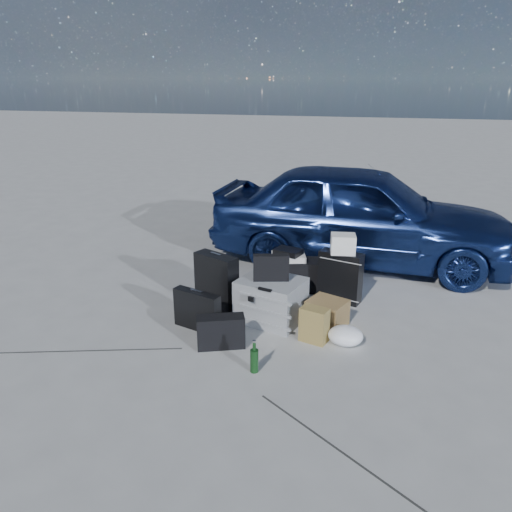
{
  "coord_description": "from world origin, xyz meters",
  "views": [
    {
      "loc": [
        1.07,
        -3.97,
        2.36
      ],
      "look_at": [
        -0.24,
        0.85,
        0.58
      ],
      "focal_mm": 35.0,
      "sensor_mm": 36.0,
      "label": 1
    }
  ],
  "objects_px": {
    "car": "(360,214)",
    "green_bottle": "(254,357)",
    "pelican_case": "(271,300)",
    "briefcase": "(197,310)",
    "suitcase_left": "(217,283)",
    "cardboard_box": "(327,313)",
    "duffel_bag": "(288,274)",
    "suitcase_right": "(340,277)"
  },
  "relations": [
    {
      "from": "suitcase_left",
      "to": "suitcase_right",
      "type": "xyz_separation_m",
      "value": [
        1.24,
        0.61,
        -0.03
      ]
    },
    {
      "from": "suitcase_left",
      "to": "suitcase_right",
      "type": "height_order",
      "value": "suitcase_left"
    },
    {
      "from": "briefcase",
      "to": "suitcase_left",
      "type": "height_order",
      "value": "suitcase_left"
    },
    {
      "from": "car",
      "to": "green_bottle",
      "type": "relative_size",
      "value": 13.75
    },
    {
      "from": "suitcase_right",
      "to": "cardboard_box",
      "type": "xyz_separation_m",
      "value": [
        -0.05,
        -0.63,
        -0.15
      ]
    },
    {
      "from": "suitcase_left",
      "to": "green_bottle",
      "type": "xyz_separation_m",
      "value": [
        0.7,
        -1.04,
        -0.18
      ]
    },
    {
      "from": "car",
      "to": "suitcase_left",
      "type": "height_order",
      "value": "car"
    },
    {
      "from": "briefcase",
      "to": "suitcase_right",
      "type": "relative_size",
      "value": 0.89
    },
    {
      "from": "suitcase_left",
      "to": "briefcase",
      "type": "bearing_deg",
      "value": -72.38
    },
    {
      "from": "pelican_case",
      "to": "cardboard_box",
      "type": "distance_m",
      "value": 0.58
    },
    {
      "from": "green_bottle",
      "to": "car",
      "type": "bearing_deg",
      "value": 78.11
    },
    {
      "from": "car",
      "to": "pelican_case",
      "type": "height_order",
      "value": "car"
    },
    {
      "from": "pelican_case",
      "to": "briefcase",
      "type": "bearing_deg",
      "value": -136.19
    },
    {
      "from": "car",
      "to": "cardboard_box",
      "type": "xyz_separation_m",
      "value": [
        -0.16,
        -1.99,
        -0.53
      ]
    },
    {
      "from": "briefcase",
      "to": "duffel_bag",
      "type": "bearing_deg",
      "value": 78.56
    },
    {
      "from": "pelican_case",
      "to": "suitcase_left",
      "type": "height_order",
      "value": "suitcase_left"
    },
    {
      "from": "pelican_case",
      "to": "suitcase_right",
      "type": "height_order",
      "value": "suitcase_right"
    },
    {
      "from": "duffel_bag",
      "to": "cardboard_box",
      "type": "height_order",
      "value": "duffel_bag"
    },
    {
      "from": "car",
      "to": "briefcase",
      "type": "xyz_separation_m",
      "value": [
        -1.39,
        -2.41,
        -0.47
      ]
    },
    {
      "from": "pelican_case",
      "to": "cardboard_box",
      "type": "height_order",
      "value": "pelican_case"
    },
    {
      "from": "duffel_bag",
      "to": "green_bottle",
      "type": "relative_size",
      "value": 2.55
    },
    {
      "from": "suitcase_left",
      "to": "green_bottle",
      "type": "bearing_deg",
      "value": -31.89
    },
    {
      "from": "cardboard_box",
      "to": "suitcase_left",
      "type": "bearing_deg",
      "value": 178.87
    },
    {
      "from": "duffel_bag",
      "to": "car",
      "type": "bearing_deg",
      "value": 49.03
    },
    {
      "from": "duffel_bag",
      "to": "cardboard_box",
      "type": "xyz_separation_m",
      "value": [
        0.57,
        -0.82,
        -0.05
      ]
    },
    {
      "from": "car",
      "to": "duffel_bag",
      "type": "height_order",
      "value": "car"
    },
    {
      "from": "car",
      "to": "green_bottle",
      "type": "height_order",
      "value": "car"
    },
    {
      "from": "pelican_case",
      "to": "green_bottle",
      "type": "distance_m",
      "value": 0.98
    },
    {
      "from": "briefcase",
      "to": "cardboard_box",
      "type": "xyz_separation_m",
      "value": [
        1.23,
        0.41,
        -0.06
      ]
    },
    {
      "from": "green_bottle",
      "to": "pelican_case",
      "type": "bearing_deg",
      "value": 95.28
    },
    {
      "from": "cardboard_box",
      "to": "green_bottle",
      "type": "relative_size",
      "value": 1.26
    },
    {
      "from": "suitcase_right",
      "to": "cardboard_box",
      "type": "height_order",
      "value": "suitcase_right"
    },
    {
      "from": "suitcase_left",
      "to": "green_bottle",
      "type": "height_order",
      "value": "suitcase_left"
    },
    {
      "from": "car",
      "to": "cardboard_box",
      "type": "height_order",
      "value": "car"
    },
    {
      "from": "suitcase_right",
      "to": "green_bottle",
      "type": "distance_m",
      "value": 1.74
    },
    {
      "from": "car",
      "to": "cardboard_box",
      "type": "relative_size",
      "value": 10.92
    },
    {
      "from": "pelican_case",
      "to": "suitcase_left",
      "type": "distance_m",
      "value": 0.62
    },
    {
      "from": "pelican_case",
      "to": "cardboard_box",
      "type": "relative_size",
      "value": 1.73
    },
    {
      "from": "briefcase",
      "to": "suitcase_left",
      "type": "relative_size",
      "value": 0.81
    },
    {
      "from": "duffel_bag",
      "to": "green_bottle",
      "type": "distance_m",
      "value": 1.84
    },
    {
      "from": "suitcase_left",
      "to": "cardboard_box",
      "type": "distance_m",
      "value": 1.19
    },
    {
      "from": "suitcase_left",
      "to": "green_bottle",
      "type": "distance_m",
      "value": 1.27
    }
  ]
}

